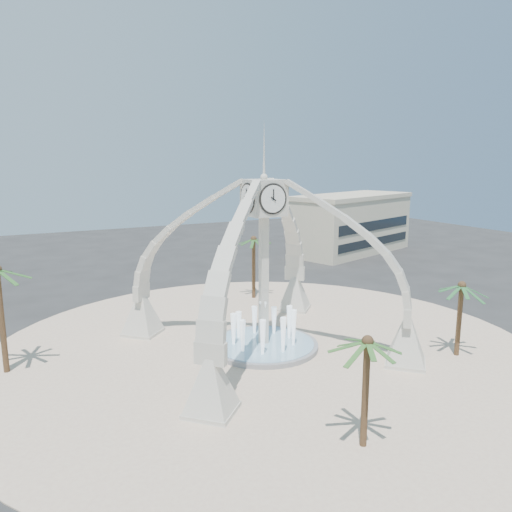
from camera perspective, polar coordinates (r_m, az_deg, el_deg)
name	(u,v)px	position (r m, az deg, el deg)	size (l,w,h in m)	color
ground	(263,348)	(37.29, 0.86, -10.50)	(140.00, 140.00, 0.00)	#282828
plaza	(263,348)	(37.28, 0.86, -10.45)	(40.00, 40.00, 0.06)	beige
clock_tower	(264,262)	(35.43, 0.89, -0.68)	(17.94, 17.94, 16.30)	beige
fountain	(264,345)	(37.19, 0.86, -10.08)	(8.00, 8.00, 3.62)	gray
building_ne	(352,223)	(75.34, 10.87, 3.69)	(21.87, 14.17, 8.60)	#C3B998
palm_east	(462,286)	(37.21, 22.47, -3.23)	(3.69, 3.69, 5.81)	brown
palm_north	(254,240)	(48.79, -0.27, 1.85)	(4.09, 4.09, 6.70)	brown
palm_south	(368,343)	(24.06, 12.63, -9.69)	(3.75, 3.75, 6.04)	brown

